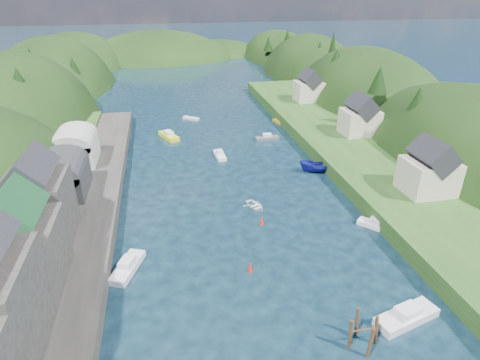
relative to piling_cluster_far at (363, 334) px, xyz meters
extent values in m
plane|color=black|center=(-5.82, 50.57, -1.35)|extent=(600.00, 600.00, 0.00)
ellipsoid|color=black|center=(-50.82, 75.57, -10.45)|extent=(44.00, 75.56, 52.00)
ellipsoid|color=black|center=(-50.82, 118.57, -9.78)|extent=(44.00, 75.56, 48.19)
ellipsoid|color=black|center=(-50.82, 160.57, -8.17)|extent=(44.00, 75.56, 39.00)
ellipsoid|color=black|center=(39.18, 32.57, -9.13)|extent=(36.00, 75.56, 44.49)
ellipsoid|color=black|center=(39.18, 75.57, -9.75)|extent=(36.00, 75.56, 48.00)
ellipsoid|color=black|center=(39.18, 118.57, -9.13)|extent=(36.00, 75.56, 44.49)
ellipsoid|color=black|center=(39.18, 160.57, -7.65)|extent=(36.00, 75.56, 36.00)
ellipsoid|color=black|center=(-15.82, 170.57, -11.35)|extent=(80.00, 60.00, 44.00)
ellipsoid|color=black|center=(12.18, 180.57, -13.35)|extent=(70.00, 56.00, 36.00)
cone|color=black|center=(-43.70, 62.93, 11.40)|extent=(4.73, 4.73, 5.95)
cone|color=black|center=(-46.89, 77.37, 11.79)|extent=(4.34, 4.34, 7.07)
cone|color=black|center=(-44.05, 82.22, 6.91)|extent=(5.28, 5.28, 4.83)
cone|color=black|center=(-49.54, 95.20, 10.83)|extent=(4.77, 4.77, 6.27)
cone|color=black|center=(-40.26, 100.92, 7.48)|extent=(4.07, 4.07, 5.67)
cone|color=black|center=(-47.02, 119.15, 8.96)|extent=(4.56, 4.56, 9.20)
cone|color=black|center=(-47.18, 126.01, 6.62)|extent=(4.75, 4.75, 5.26)
cone|color=black|center=(-46.89, 139.65, 7.11)|extent=(4.27, 4.27, 6.19)
cone|color=black|center=(34.35, 30.23, 9.35)|extent=(5.03, 5.03, 5.77)
cone|color=black|center=(30.08, 40.74, 8.75)|extent=(5.29, 5.29, 6.93)
cone|color=black|center=(28.76, 53.10, 10.99)|extent=(4.07, 4.07, 5.70)
cone|color=black|center=(33.57, 59.02, 6.85)|extent=(3.40, 3.40, 5.85)
cone|color=black|center=(33.86, 71.88, 9.57)|extent=(4.94, 4.94, 7.77)
cone|color=black|center=(30.70, 79.22, 10.69)|extent=(5.25, 5.25, 5.97)
cone|color=black|center=(35.88, 94.27, 11.87)|extent=(3.36, 3.36, 9.50)
cone|color=black|center=(35.69, 104.01, 9.21)|extent=(4.57, 4.57, 6.80)
cone|color=black|center=(37.59, 120.58, 8.11)|extent=(3.59, 3.59, 7.04)
cone|color=black|center=(32.86, 129.74, 10.52)|extent=(4.14, 4.14, 6.54)
cone|color=black|center=(28.55, 141.55, 7.28)|extent=(3.83, 3.83, 5.96)
cube|color=#2D2B28|center=(-29.82, 20.57, -0.35)|extent=(12.00, 110.00, 2.00)
cube|color=#234719|center=(-36.82, 20.57, -0.10)|extent=(12.00, 110.00, 2.50)
cube|color=#2D2B28|center=(-31.82, 12.57, 4.15)|extent=(8.00, 9.00, 7.00)
cube|color=#1E592D|center=(-31.82, 12.57, 8.61)|extent=(5.88, 9.36, 5.88)
cube|color=#2D2B28|center=(-31.82, 21.57, 4.65)|extent=(7.00, 8.00, 8.00)
cube|color=black|center=(-31.82, 21.57, 9.49)|extent=(5.15, 8.32, 5.15)
cube|color=#2D2D30|center=(-31.82, 33.57, 2.65)|extent=(7.00, 9.00, 4.00)
cylinder|color=#2D2D30|center=(-31.82, 33.57, 4.65)|extent=(7.00, 9.00, 7.00)
cube|color=#B2B2A8|center=(-31.82, 45.57, 2.65)|extent=(7.00, 9.00, 4.00)
cylinder|color=#B2B2A8|center=(-31.82, 45.57, 4.65)|extent=(7.00, 9.00, 7.00)
cube|color=#234719|center=(19.18, 40.57, -0.15)|extent=(16.00, 120.00, 2.40)
cube|color=beige|center=(21.18, 22.57, 3.55)|extent=(7.00, 6.00, 5.00)
cube|color=black|center=(21.18, 22.57, 6.89)|extent=(5.15, 6.24, 5.15)
cube|color=beige|center=(23.18, 48.57, 3.55)|extent=(7.00, 6.00, 5.00)
cube|color=black|center=(23.18, 48.57, 6.89)|extent=(5.15, 6.24, 5.15)
cube|color=beige|center=(22.18, 75.57, 3.55)|extent=(7.00, 6.00, 5.00)
cube|color=black|center=(22.18, 75.57, 6.89)|extent=(5.15, 6.24, 5.15)
cylinder|color=#382314|center=(1.28, 0.00, -0.03)|extent=(0.32, 0.32, 3.83)
cylinder|color=#382314|center=(0.00, 1.28, -0.03)|extent=(0.32, 0.32, 3.83)
cylinder|color=#382314|center=(-1.28, 0.00, -0.03)|extent=(0.32, 0.32, 3.83)
cylinder|color=#382314|center=(0.00, -1.28, -0.03)|extent=(0.32, 0.32, 3.83)
cylinder|color=#382314|center=(0.00, 0.00, 0.59)|extent=(3.07, 0.16, 0.16)
cone|color=#B01A0E|center=(-7.82, 12.49, -0.90)|extent=(0.70, 0.70, 0.90)
sphere|color=#B01A0E|center=(-7.82, 12.49, -0.40)|extent=(0.30, 0.30, 0.30)
cone|color=#B01A0E|center=(-4.00, 22.15, -0.90)|extent=(0.70, 0.70, 0.90)
sphere|color=#B01A0E|center=(-4.00, 22.15, -0.40)|extent=(0.30, 0.30, 0.30)
cube|color=silver|center=(5.75, 1.94, -0.92)|extent=(7.19, 3.99, 0.96)
cube|color=silver|center=(5.75, 1.94, -0.04)|extent=(2.73, 2.16, 0.70)
cube|color=silver|center=(-21.88, 15.48, -0.96)|extent=(4.13, 6.41, 0.85)
cube|color=silver|center=(-21.88, 15.48, -0.14)|extent=(2.10, 2.50, 0.70)
cube|color=white|center=(11.18, 18.24, -1.04)|extent=(4.39, 4.68, 0.68)
cube|color=silver|center=(11.18, 18.24, -0.32)|extent=(1.96, 2.01, 0.70)
cube|color=yellow|center=(-15.35, 60.20, -0.94)|extent=(4.54, 6.84, 0.91)
cube|color=silver|center=(-15.35, 60.20, -0.08)|extent=(2.28, 2.69, 0.70)
imported|color=navy|center=(9.69, 36.97, -0.33)|extent=(6.39, 3.71, 2.32)
imported|color=white|center=(-3.83, 26.93, -1.10)|extent=(3.90, 4.55, 0.79)
cube|color=#53565F|center=(5.47, 54.94, -1.03)|extent=(5.15, 1.98, 0.71)
cube|color=silver|center=(5.47, 54.94, -0.29)|extent=(1.84, 1.27, 0.70)
cube|color=silver|center=(-9.46, 72.77, -1.08)|extent=(4.15, 3.59, 0.58)
cube|color=white|center=(-6.04, 47.42, -1.04)|extent=(1.96, 4.99, 0.68)
cube|color=silver|center=(-6.04, 47.42, -0.31)|extent=(1.25, 1.79, 0.70)
cube|color=gold|center=(11.18, 66.10, -1.11)|extent=(2.04, 3.86, 0.52)
camera|label=1|loc=(-16.36, -24.05, 28.87)|focal=30.00mm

